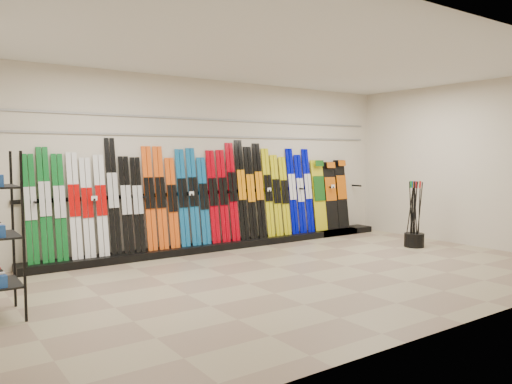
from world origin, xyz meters
TOP-DOWN VIEW (x-y plane):
  - floor at (0.00, 0.00)m, footprint 8.00×8.00m
  - back_wall at (0.00, 2.50)m, footprint 8.00×0.00m
  - right_wall at (4.00, 0.00)m, footprint 0.00×5.00m
  - ceiling at (0.00, 0.00)m, footprint 8.00×8.00m
  - ski_rack_base at (0.22, 2.28)m, footprint 8.00×0.40m
  - skis at (-0.43, 2.35)m, footprint 5.38×0.29m
  - snowboards at (2.76, 2.35)m, footprint 0.94×0.22m
  - pole_bin at (3.03, 0.42)m, footprint 0.35×0.35m
  - ski_poles at (3.00, 0.41)m, footprint 0.29×0.32m
  - slatwall_rail_0 at (0.00, 2.48)m, footprint 7.60×0.02m
  - slatwall_rail_1 at (0.00, 2.48)m, footprint 7.60×0.02m

SIDE VIEW (x-z plane):
  - floor at x=0.00m, z-range 0.00..0.00m
  - ski_rack_base at x=0.22m, z-range 0.00..0.12m
  - pole_bin at x=3.03m, z-range 0.00..0.25m
  - ski_poles at x=3.00m, z-range 0.02..1.20m
  - snowboards at x=2.76m, z-range 0.11..1.55m
  - skis at x=-0.43m, z-range 0.02..1.85m
  - back_wall at x=0.00m, z-range -2.50..5.50m
  - right_wall at x=4.00m, z-range -1.00..4.00m
  - slatwall_rail_0 at x=0.00m, z-range 1.98..2.02m
  - slatwall_rail_1 at x=0.00m, z-range 2.28..2.31m
  - ceiling at x=0.00m, z-range 3.00..3.00m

